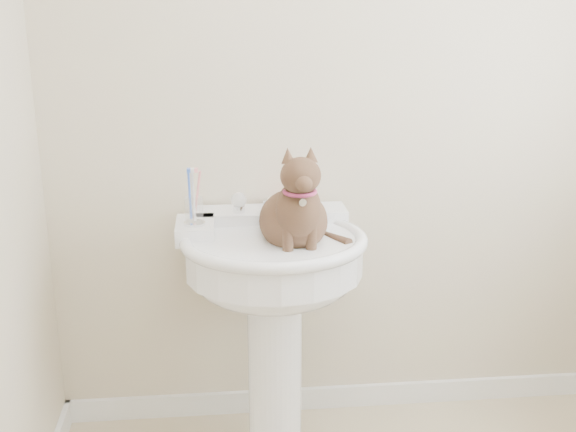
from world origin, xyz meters
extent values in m
cube|color=white|center=(0.00, 1.09, 0.04)|extent=(2.20, 0.02, 0.09)
cylinder|color=white|center=(-0.31, 0.80, 0.33)|extent=(0.18, 0.18, 0.66)
cylinder|color=white|center=(-0.31, 0.80, 0.76)|extent=(0.58, 0.58, 0.13)
ellipsoid|color=white|center=(-0.31, 0.80, 0.70)|extent=(0.54, 0.47, 0.21)
torus|color=white|center=(-0.31, 0.80, 0.82)|extent=(0.62, 0.62, 0.04)
cube|color=white|center=(-0.31, 1.01, 0.84)|extent=(0.54, 0.15, 0.06)
cube|color=white|center=(-0.57, 0.89, 0.84)|extent=(0.13, 0.19, 0.06)
cylinder|color=silver|center=(-0.31, 0.97, 0.89)|extent=(0.05, 0.05, 0.05)
cylinder|color=silver|center=(-0.31, 0.92, 0.92)|extent=(0.04, 0.04, 0.14)
sphere|color=white|center=(-0.42, 0.99, 0.91)|extent=(0.06, 0.06, 0.06)
sphere|color=white|center=(-0.20, 0.99, 0.91)|extent=(0.06, 0.06, 0.06)
cube|color=#FF3D31|center=(-0.25, 1.05, 0.88)|extent=(0.10, 0.08, 0.03)
cylinder|color=silver|center=(-0.57, 0.86, 0.87)|extent=(0.07, 0.07, 0.01)
cylinder|color=white|center=(-0.57, 0.86, 0.91)|extent=(0.06, 0.06, 0.09)
cylinder|color=blue|center=(-0.58, 0.86, 0.96)|extent=(0.01, 0.01, 0.17)
cylinder|color=white|center=(-0.57, 0.86, 0.96)|extent=(0.01, 0.01, 0.17)
cylinder|color=pink|center=(-0.56, 0.86, 0.96)|extent=(0.01, 0.01, 0.17)
ellipsoid|color=brown|center=(-0.25, 0.80, 0.89)|extent=(0.22, 0.26, 0.20)
ellipsoid|color=brown|center=(-0.25, 0.71, 0.95)|extent=(0.14, 0.14, 0.18)
ellipsoid|color=brown|center=(-0.25, 0.68, 1.07)|extent=(0.13, 0.11, 0.11)
cone|color=brown|center=(-0.28, 0.70, 1.13)|extent=(0.04, 0.04, 0.05)
cone|color=brown|center=(-0.21, 0.70, 1.13)|extent=(0.04, 0.04, 0.05)
cylinder|color=brown|center=(-0.13, 0.82, 0.82)|extent=(0.03, 0.03, 0.23)
torus|color=#93264E|center=(-0.25, 0.69, 1.01)|extent=(0.11, 0.11, 0.01)
camera|label=1|loc=(-0.49, -1.42, 1.60)|focal=45.00mm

